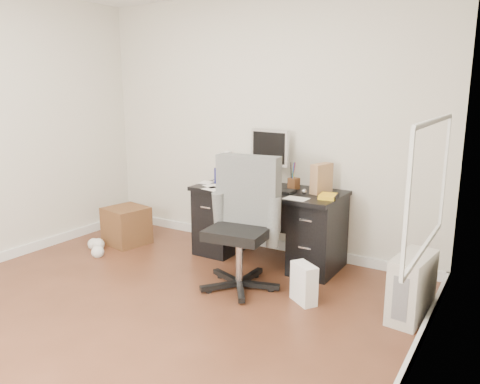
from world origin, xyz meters
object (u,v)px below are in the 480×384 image
at_px(lcd_monitor, 270,156).
at_px(wicker_basket, 127,226).
at_px(office_chair, 239,225).
at_px(desk, 268,222).
at_px(keyboard, 270,190).
at_px(pc_tower, 412,287).

height_order(lcd_monitor, wicker_basket, lcd_monitor).
xyz_separation_m(lcd_monitor, office_chair, (0.23, -0.98, -0.46)).
distance_m(desk, keyboard, 0.38).
bearing_deg(wicker_basket, pc_tower, -2.55).
height_order(office_chair, pc_tower, office_chair).
xyz_separation_m(pc_tower, wicker_basket, (-3.15, 0.14, -0.04)).
height_order(desk, lcd_monitor, lcd_monitor).
relative_size(desk, lcd_monitor, 2.58).
height_order(lcd_monitor, pc_tower, lcd_monitor).
relative_size(lcd_monitor, pc_tower, 1.15).
bearing_deg(lcd_monitor, desk, -55.85).
bearing_deg(lcd_monitor, wicker_basket, -148.58).
bearing_deg(office_chair, wicker_basket, 161.59).
relative_size(desk, wicker_basket, 3.57).
relative_size(lcd_monitor, wicker_basket, 1.39).
bearing_deg(office_chair, desk, 92.73).
height_order(desk, pc_tower, desk).
xyz_separation_m(desk, keyboard, (0.06, -0.09, 0.36)).
bearing_deg(lcd_monitor, pc_tower, -15.80).
relative_size(office_chair, wicker_basket, 2.77).
distance_m(lcd_monitor, wicker_basket, 1.82).
xyz_separation_m(desk, pc_tower, (1.54, -0.53, -0.15)).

